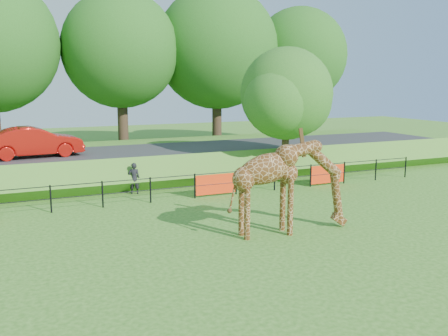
# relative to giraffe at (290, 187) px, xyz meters

# --- Properties ---
(ground) EXTENTS (90.00, 90.00, 0.00)m
(ground) POSITION_rel_giraffe_xyz_m (-3.21, -2.03, -1.58)
(ground) COLOR #2F6619
(ground) RESTS_ON ground
(giraffe) EXTENTS (4.47, 1.13, 3.16)m
(giraffe) POSITION_rel_giraffe_xyz_m (0.00, 0.00, 0.00)
(giraffe) COLOR #512D10
(giraffe) RESTS_ON ground
(perimeter_fence) EXTENTS (28.07, 0.10, 1.10)m
(perimeter_fence) POSITION_rel_giraffe_xyz_m (-3.21, 5.97, -1.03)
(perimeter_fence) COLOR black
(perimeter_fence) RESTS_ON ground
(embankment) EXTENTS (40.00, 9.00, 1.30)m
(embankment) POSITION_rel_giraffe_xyz_m (-3.21, 13.47, -0.93)
(embankment) COLOR #2F6619
(embankment) RESTS_ON ground
(road) EXTENTS (40.00, 5.00, 0.12)m
(road) POSITION_rel_giraffe_xyz_m (-3.21, 11.97, -0.22)
(road) COLOR #2E2E31
(road) RESTS_ON embankment
(car_red) EXTENTS (4.67, 2.08, 1.49)m
(car_red) POSITION_rel_giraffe_xyz_m (-7.40, 11.64, 0.59)
(car_red) COLOR red
(car_red) RESTS_ON road
(visitor) EXTENTS (0.60, 0.48, 1.45)m
(visitor) POSITION_rel_giraffe_xyz_m (-3.44, 7.87, -0.86)
(visitor) COLOR black
(visitor) RESTS_ON ground
(tree_east) EXTENTS (5.40, 4.71, 6.76)m
(tree_east) POSITION_rel_giraffe_xyz_m (4.39, 7.60, 2.70)
(tree_east) COLOR #342117
(tree_east) RESTS_ON ground
(bg_tree_line) EXTENTS (37.30, 8.80, 11.82)m
(bg_tree_line) POSITION_rel_giraffe_xyz_m (-1.32, 19.97, 5.62)
(bg_tree_line) COLOR #342117
(bg_tree_line) RESTS_ON ground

